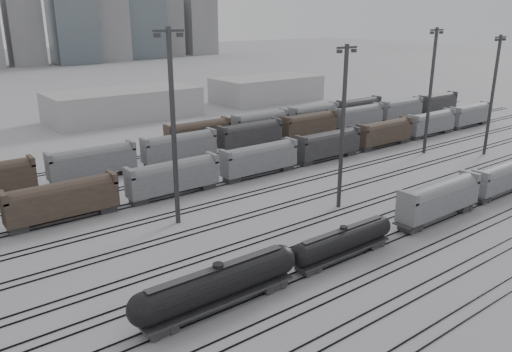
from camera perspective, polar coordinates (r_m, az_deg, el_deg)
ground at (r=61.88m, az=12.93°, el=-8.50°), size 900.00×900.00×0.00m
tracks at (r=73.08m, az=2.40°, el=-3.79°), size 220.00×71.50×0.16m
tank_car_a at (r=48.70m, az=-4.30°, el=-12.18°), size 18.46×3.08×4.56m
tank_car_b at (r=58.87m, az=9.92°, el=-7.31°), size 15.60×2.60×3.86m
hopper_car_a at (r=72.65m, az=20.22°, el=-2.29°), size 15.19×3.02×5.43m
hopper_car_b at (r=86.99m, az=26.28°, el=-0.04°), size 13.81×2.74×4.94m
light_mast_b at (r=65.37m, az=-9.44°, el=5.85°), size 4.12×0.66×25.78m
light_mast_c at (r=71.61m, az=9.89°, el=5.83°), size 3.75×0.60×23.41m
light_mast_d at (r=106.48m, az=19.33°, el=9.41°), size 3.99×0.64×24.96m
light_mast_e at (r=110.16m, az=25.43°, el=8.58°), size 3.78×0.61×23.65m
bg_string_near at (r=87.67m, az=0.40°, el=1.81°), size 151.00×3.00×5.60m
bg_string_mid at (r=105.86m, az=-0.63°, el=4.60°), size 151.00×3.00×5.60m
bg_string_far at (r=122.71m, az=3.70°, el=6.40°), size 66.00×3.00×5.60m
warehouse_mid at (r=142.12m, az=-14.85°, el=7.91°), size 40.00×18.00×8.00m
warehouse_right at (r=167.53m, az=1.27°, el=9.91°), size 35.00×18.00×8.00m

